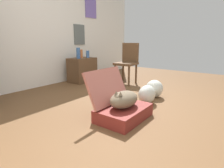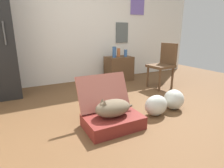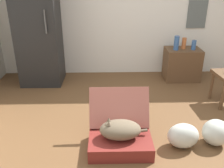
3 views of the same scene
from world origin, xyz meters
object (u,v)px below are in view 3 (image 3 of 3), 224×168
at_px(vase_tall, 176,43).
at_px(vase_round, 184,43).
at_px(side_table, 182,64).
at_px(plastic_bag_clear, 216,132).
at_px(vase_short, 194,45).
at_px(cat, 120,129).
at_px(suitcase_base, 120,143).
at_px(refrigerator, 38,25).
at_px(plastic_bag_white, 183,136).

height_order(vase_tall, vase_round, vase_tall).
bearing_deg(side_table, vase_round, 90.00).
relative_size(plastic_bag_clear, vase_short, 1.84).
height_order(cat, side_table, side_table).
bearing_deg(cat, vase_round, 58.47).
height_order(cat, vase_tall, vase_tall).
xyz_separation_m(suitcase_base, plastic_bag_clear, (1.07, 0.07, 0.07)).
height_order(refrigerator, vase_round, refrigerator).
bearing_deg(vase_short, plastic_bag_white, -109.53).
bearing_deg(vase_short, vase_tall, -179.68).
relative_size(cat, refrigerator, 0.26).
xyz_separation_m(suitcase_base, vase_round, (1.20, 1.97, 0.58)).
bearing_deg(side_table, vase_short, -17.64).
bearing_deg(suitcase_base, side_table, 58.34).
relative_size(suitcase_base, cat, 1.30).
distance_m(plastic_bag_clear, side_table, 1.89).
height_order(plastic_bag_clear, vase_tall, vase_tall).
bearing_deg(side_table, refrigerator, -178.83).
bearing_deg(cat, vase_tall, 60.90).
relative_size(suitcase_base, vase_tall, 2.81).
bearing_deg(plastic_bag_white, plastic_bag_clear, 6.86).
bearing_deg(suitcase_base, vase_round, 58.59).
relative_size(plastic_bag_white, vase_short, 2.11).
height_order(side_table, vase_round, vase_round).
distance_m(cat, vase_short, 2.37).
xyz_separation_m(side_table, vase_round, (0.00, 0.02, 0.37)).
distance_m(plastic_bag_white, vase_tall, 1.98).
bearing_deg(refrigerator, plastic_bag_white, -44.15).
distance_m(side_table, vase_round, 0.37).
xyz_separation_m(cat, refrigerator, (-1.24, 1.90, 0.74)).
distance_m(cat, side_table, 2.29).
relative_size(cat, vase_short, 3.20).
xyz_separation_m(plastic_bag_clear, vase_short, (0.29, 1.83, 0.49)).
height_order(plastic_bag_clear, vase_short, vase_short).
bearing_deg(vase_round, plastic_bag_white, -104.86).
distance_m(vase_tall, vase_short, 0.30).
relative_size(plastic_bag_clear, refrigerator, 0.15).
xyz_separation_m(plastic_bag_white, vase_short, (0.67, 1.88, 0.50)).
bearing_deg(cat, refrigerator, 123.10).
distance_m(suitcase_base, vase_round, 2.38).
distance_m(suitcase_base, vase_tall, 2.25).
bearing_deg(vase_short, cat, -125.52).
height_order(plastic_bag_white, vase_round, vase_round).
bearing_deg(cat, plastic_bag_white, 2.09).
bearing_deg(vase_short, plastic_bag_clear, -98.88).
relative_size(vase_tall, vase_round, 1.25).
relative_size(suitcase_base, vase_short, 4.15).
height_order(suitcase_base, plastic_bag_clear, plastic_bag_clear).
height_order(plastic_bag_white, refrigerator, refrigerator).
relative_size(plastic_bag_white, side_table, 0.57).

